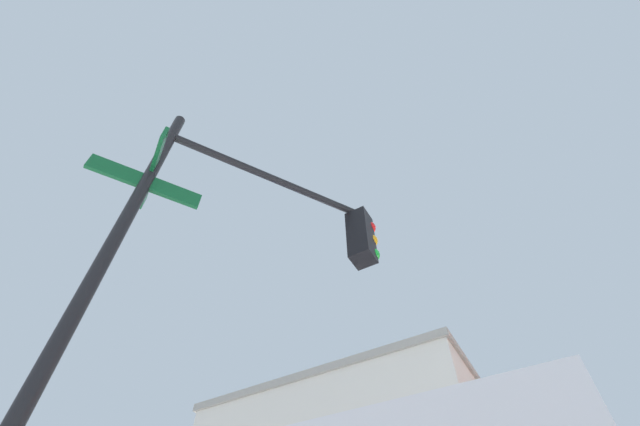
# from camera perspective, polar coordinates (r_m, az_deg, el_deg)

# --- Properties ---
(traffic_signal_near) EXTENTS (1.95, 2.87, 5.62)m
(traffic_signal_near) POSITION_cam_1_polar(r_m,az_deg,el_deg) (4.31, -9.35, -4.25)
(traffic_signal_near) COLOR black
(traffic_signal_near) RESTS_ON ground_plane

